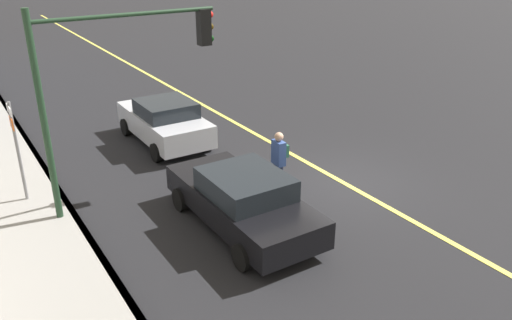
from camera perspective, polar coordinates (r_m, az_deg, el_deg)
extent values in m
plane|color=black|center=(15.03, 9.51, -2.46)|extent=(200.00, 200.00, 0.00)
cube|color=gray|center=(11.84, -23.12, -11.48)|extent=(80.00, 2.81, 0.15)
cube|color=slate|center=(12.02, -16.88, -9.94)|extent=(80.00, 0.16, 0.15)
cube|color=#D8CC4C|center=(15.03, 9.51, -2.44)|extent=(80.00, 0.16, 0.01)
cube|color=#A8AAB2|center=(17.74, -10.04, 3.95)|extent=(4.18, 1.80, 0.74)
cube|color=black|center=(17.34, -9.86, 5.62)|extent=(1.82, 1.65, 0.48)
cylinder|color=black|center=(18.81, -14.08, 3.53)|extent=(0.60, 0.22, 0.60)
cylinder|color=black|center=(19.39, -9.19, 4.54)|extent=(0.60, 0.22, 0.60)
cylinder|color=black|center=(16.37, -10.87, 0.81)|extent=(0.60, 0.22, 0.60)
cylinder|color=black|center=(17.03, -5.41, 2.04)|extent=(0.60, 0.22, 0.60)
cube|color=black|center=(12.41, -1.59, -4.76)|extent=(4.64, 1.84, 0.65)
cube|color=black|center=(12.00, -1.16, -2.66)|extent=(1.99, 1.70, 0.52)
cylinder|color=black|center=(13.41, -8.28, -4.29)|extent=(0.60, 0.22, 0.60)
cylinder|color=black|center=(14.14, -1.64, -2.51)|extent=(0.60, 0.22, 0.60)
cylinder|color=black|center=(11.05, -1.48, -10.60)|extent=(0.60, 0.22, 0.60)
cylinder|color=black|center=(11.92, 6.03, -7.94)|extent=(0.60, 0.22, 0.60)
cylinder|color=#262D4C|center=(13.92, 2.68, -2.30)|extent=(0.15, 0.15, 0.88)
cylinder|color=#262D4C|center=(14.10, 2.20, -1.94)|extent=(0.15, 0.15, 0.88)
cube|color=#334C8C|center=(13.70, 2.50, 0.80)|extent=(0.44, 0.25, 0.66)
sphere|color=tan|center=(13.53, 2.53, 2.57)|extent=(0.24, 0.24, 0.24)
cube|color=#26593F|center=(13.77, 3.11, 1.06)|extent=(0.27, 0.18, 0.34)
cylinder|color=#1E3823|center=(12.75, -22.22, 3.69)|extent=(0.16, 0.16, 5.10)
cylinder|color=#1E3823|center=(12.77, -13.90, 15.23)|extent=(0.10, 4.39, 0.10)
cube|color=black|center=(13.59, -5.75, 14.31)|extent=(0.28, 0.30, 0.90)
sphere|color=red|center=(13.62, -5.10, 15.63)|extent=(0.18, 0.18, 0.18)
sphere|color=#392905|center=(13.67, -5.06, 14.39)|extent=(0.18, 0.18, 0.18)
sphere|color=black|center=(13.72, -5.01, 13.15)|extent=(0.18, 0.18, 0.18)
cylinder|color=slate|center=(14.40, -24.61, 0.51)|extent=(0.08, 0.08, 2.79)
cube|color=white|center=(14.02, -25.50, 4.99)|extent=(0.60, 0.02, 0.20)
cube|color=#DB5919|center=(14.12, -25.26, 3.65)|extent=(0.44, 0.02, 0.28)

